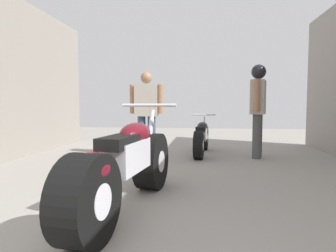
% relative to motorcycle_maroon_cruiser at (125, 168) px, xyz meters
% --- Properties ---
extents(ground_plane, '(18.84, 18.84, 0.00)m').
position_rel_motorcycle_maroon_cruiser_xyz_m(ground_plane, '(0.29, 0.95, -0.43)').
color(ground_plane, gray).
extents(motorcycle_maroon_cruiser, '(0.69, 2.24, 1.04)m').
position_rel_motorcycle_maroon_cruiser_xyz_m(motorcycle_maroon_cruiser, '(0.00, 0.00, 0.00)').
color(motorcycle_maroon_cruiser, black).
rests_on(motorcycle_maroon_cruiser, ground_plane).
extents(motorcycle_black_naked, '(0.52, 1.76, 0.82)m').
position_rel_motorcycle_maroon_cruiser_xyz_m(motorcycle_black_naked, '(0.68, 3.42, -0.08)').
color(motorcycle_black_naked, black).
rests_on(motorcycle_black_naked, ground_plane).
extents(mechanic_in_blue, '(0.67, 0.25, 1.67)m').
position_rel_motorcycle_maroon_cruiser_xyz_m(mechanic_in_blue, '(-0.39, 3.01, 0.52)').
color(mechanic_in_blue, '#384766').
rests_on(mechanic_in_blue, ground_plane).
extents(mechanic_with_helmet, '(0.37, 0.71, 1.80)m').
position_rel_motorcycle_maroon_cruiser_xyz_m(mechanic_with_helmet, '(1.77, 3.15, 0.65)').
color(mechanic_with_helmet, '#4C4C4C').
rests_on(mechanic_with_helmet, ground_plane).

